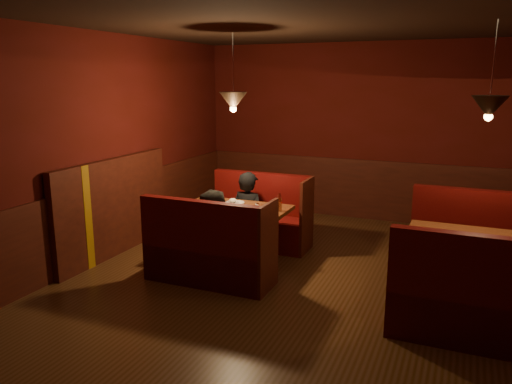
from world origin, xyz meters
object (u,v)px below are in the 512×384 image
at_px(main_bench_far, 260,222).
at_px(second_table, 474,256).
at_px(main_bench_near, 208,257).
at_px(second_bench_far, 475,252).
at_px(diner_a, 248,198).
at_px(main_table, 235,220).
at_px(second_bench_near, 476,309).
at_px(diner_b, 215,221).

height_order(main_bench_far, second_table, main_bench_far).
relative_size(main_bench_near, second_bench_far, 1.01).
bearing_deg(second_bench_far, diner_a, -179.79).
relative_size(main_table, second_bench_far, 0.92).
bearing_deg(second_table, second_bench_near, -87.80).
bearing_deg(main_table, second_bench_near, -20.06).
height_order(main_bench_near, second_bench_far, second_bench_far).
relative_size(second_table, diner_b, 0.95).
distance_m(second_bench_far, second_bench_near, 1.60).
xyz_separation_m(main_table, diner_b, (0.01, -0.58, 0.14)).
bearing_deg(second_bench_near, diner_b, 170.82).
bearing_deg(diner_b, second_table, 15.40).
bearing_deg(second_bench_far, main_bench_near, -154.69).
height_order(main_bench_near, second_table, main_bench_near).
bearing_deg(main_bench_near, second_bench_near, -5.37).
bearing_deg(second_bench_near, main_bench_far, 147.39).
bearing_deg(main_bench_near, second_bench_far, 25.31).
bearing_deg(second_bench_near, second_table, 92.20).
relative_size(main_bench_far, diner_b, 1.06).
bearing_deg(diner_b, diner_a, 102.31).
bearing_deg(diner_a, main_table, 107.56).
distance_m(second_table, second_bench_near, 0.83).
bearing_deg(diner_a, diner_b, 104.82).
distance_m(main_bench_far, second_table, 2.97).
height_order(main_table, main_bench_far, main_bench_far).
distance_m(main_bench_near, diner_b, 0.42).
height_order(main_table, second_bench_far, second_bench_far).
height_order(main_bench_far, diner_b, diner_b).
xyz_separation_m(main_bench_far, second_bench_near, (2.82, -1.80, 0.01)).
xyz_separation_m(second_table, diner_a, (-2.86, 0.79, 0.16)).
xyz_separation_m(main_bench_far, second_bench_far, (2.82, -0.21, 0.01)).
bearing_deg(main_table, main_bench_near, -88.95).
distance_m(main_bench_far, diner_a, 0.46).
xyz_separation_m(main_table, main_bench_near, (0.01, -0.77, -0.24)).
height_order(second_bench_near, diner_b, diner_b).
bearing_deg(second_table, diner_a, 164.63).
bearing_deg(diner_a, main_bench_near, 104.30).
height_order(main_bench_far, second_bench_far, second_bench_far).
bearing_deg(main_bench_far, second_bench_far, -4.17).
relative_size(second_bench_far, diner_b, 1.05).
bearing_deg(main_bench_near, main_bench_far, 90.00).
bearing_deg(second_bench_far, second_table, -92.20).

